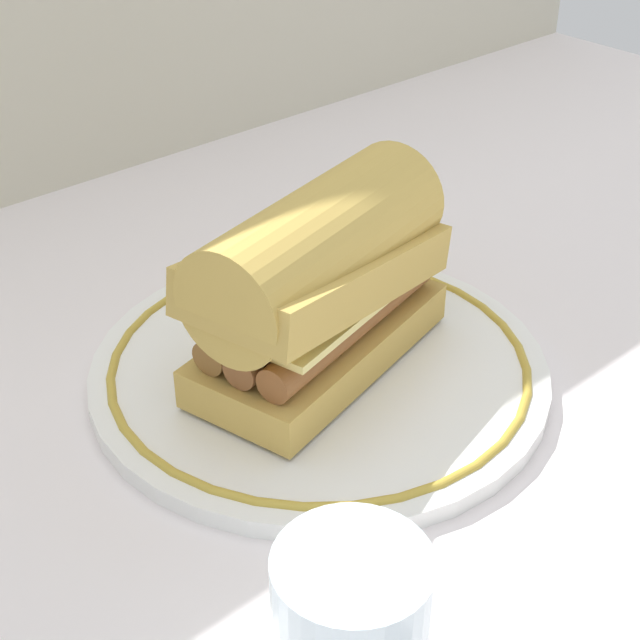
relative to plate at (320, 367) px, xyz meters
The scene contains 3 objects.
ground_plane 0.01m from the plate, 95.86° to the right, with size 1.50×1.50×0.00m, color silver.
plate is the anchor object (origin of this frame).
sausage_sandwich 0.07m from the plate, ahead, with size 0.20×0.13×0.12m.
Camera 1 is at (-0.34, -0.38, 0.38)m, focal length 54.39 mm.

